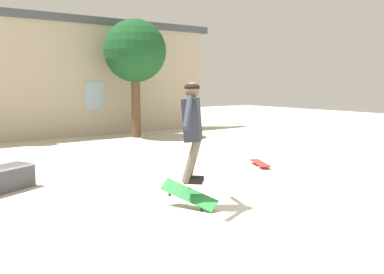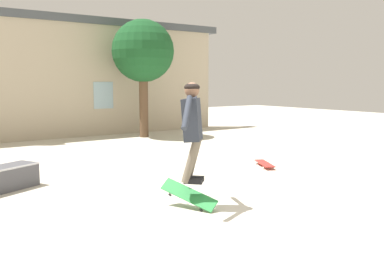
{
  "view_description": "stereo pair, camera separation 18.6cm",
  "coord_description": "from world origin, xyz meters",
  "px_view_note": "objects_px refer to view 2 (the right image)",
  "views": [
    {
      "loc": [
        -3.74,
        -4.4,
        1.81
      ],
      "look_at": [
        -0.12,
        0.39,
        1.04
      ],
      "focal_mm": 40.0,
      "sensor_mm": 36.0,
      "label": 1
    },
    {
      "loc": [
        -3.59,
        -4.51,
        1.81
      ],
      "look_at": [
        -0.12,
        0.39,
        1.04
      ],
      "focal_mm": 40.0,
      "sensor_mm": 36.0,
      "label": 2
    }
  ],
  "objects_px": {
    "tree_right": "(143,52)",
    "skater": "(192,124)",
    "skateboard_flipping": "(189,195)",
    "skateboard_resting": "(265,163)"
  },
  "relations": [
    {
      "from": "tree_right",
      "to": "skateboard_resting",
      "type": "bearing_deg",
      "value": -93.06
    },
    {
      "from": "tree_right",
      "to": "skateboard_resting",
      "type": "height_order",
      "value": "tree_right"
    },
    {
      "from": "tree_right",
      "to": "skateboard_resting",
      "type": "distance_m",
      "value": 6.5
    },
    {
      "from": "tree_right",
      "to": "skater",
      "type": "relative_size",
      "value": 2.68
    },
    {
      "from": "skater",
      "to": "skateboard_resting",
      "type": "distance_m",
      "value": 3.61
    },
    {
      "from": "tree_right",
      "to": "skateboard_flipping",
      "type": "relative_size",
      "value": 4.79
    },
    {
      "from": "skateboard_flipping",
      "to": "tree_right",
      "type": "bearing_deg",
      "value": 130.39
    },
    {
      "from": "tree_right",
      "to": "skateboard_flipping",
      "type": "height_order",
      "value": "tree_right"
    },
    {
      "from": "tree_right",
      "to": "skater",
      "type": "bearing_deg",
      "value": -114.1
    },
    {
      "from": "skateboard_flipping",
      "to": "skateboard_resting",
      "type": "height_order",
      "value": "skateboard_flipping"
    }
  ]
}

